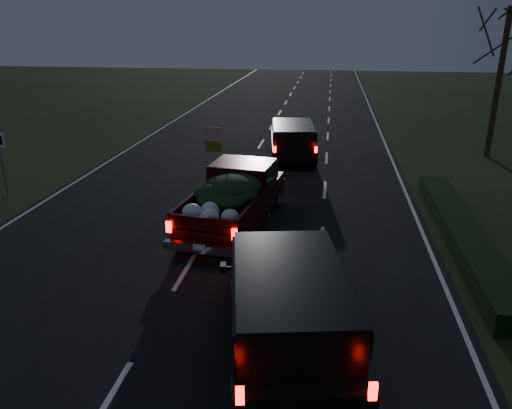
# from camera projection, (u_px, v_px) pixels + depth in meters

# --- Properties ---
(ground) EXTENTS (120.00, 120.00, 0.00)m
(ground) POSITION_uv_depth(u_px,v_px,m) (185.00, 271.00, 13.44)
(ground) COLOR black
(ground) RESTS_ON ground
(road_asphalt) EXTENTS (14.00, 120.00, 0.02)m
(road_asphalt) POSITION_uv_depth(u_px,v_px,m) (185.00, 271.00, 13.44)
(road_asphalt) COLOR black
(road_asphalt) RESTS_ON ground
(hedge_row) EXTENTS (1.00, 10.00, 0.60)m
(hedge_row) POSITION_uv_depth(u_px,v_px,m) (463.00, 234.00, 15.06)
(hedge_row) COLOR black
(hedge_row) RESTS_ON ground
(route_sign) EXTENTS (0.55, 0.08, 2.50)m
(route_sign) POSITION_uv_depth(u_px,v_px,m) (0.00, 154.00, 18.67)
(route_sign) COLOR gray
(route_sign) RESTS_ON ground
(bare_tree_far) EXTENTS (3.60, 3.60, 7.00)m
(bare_tree_far) POSITION_uv_depth(u_px,v_px,m) (504.00, 47.00, 23.07)
(bare_tree_far) COLOR black
(bare_tree_far) RESTS_ON ground
(pickup_truck) EXTENTS (2.79, 5.73, 2.89)m
(pickup_truck) POSITION_uv_depth(u_px,v_px,m) (234.00, 195.00, 16.08)
(pickup_truck) COLOR #3D080A
(pickup_truck) RESTS_ON ground
(lead_suv) EXTENTS (2.61, 5.06, 1.39)m
(lead_suv) POSITION_uv_depth(u_px,v_px,m) (293.00, 137.00, 24.15)
(lead_suv) COLOR black
(lead_suv) RESTS_ON ground
(rear_suv) EXTENTS (3.20, 5.66, 1.53)m
(rear_suv) POSITION_uv_depth(u_px,v_px,m) (289.00, 302.00, 9.77)
(rear_suv) COLOR black
(rear_suv) RESTS_ON ground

